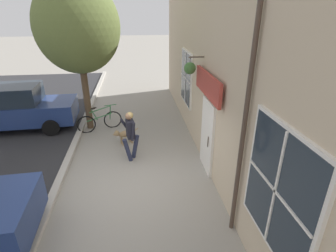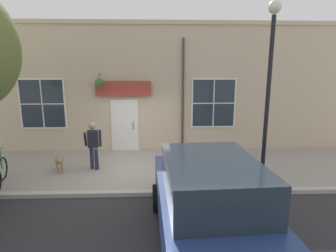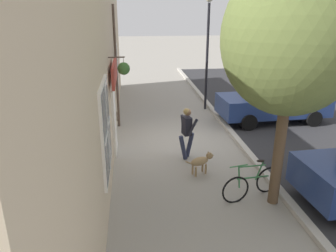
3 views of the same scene
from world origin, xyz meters
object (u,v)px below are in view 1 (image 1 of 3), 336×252
object	(u,v)px
dog_on_leash	(125,134)
leaning_bicycle	(100,121)
parked_car_nearest_curb	(15,108)
pedestrian_walking	(130,132)
street_tree_by_curb	(77,30)

from	to	relation	value
dog_on_leash	leaning_bicycle	size ratio (longest dim) A/B	0.55
leaning_bicycle	parked_car_nearest_curb	world-z (taller)	parked_car_nearest_curb
pedestrian_walking	leaning_bicycle	xyz separation A→B (m)	(1.22, -2.39, -0.57)
dog_on_leash	parked_car_nearest_curb	bearing A→B (deg)	-24.06
dog_on_leash	street_tree_by_curb	size ratio (longest dim) A/B	0.17
pedestrian_walking	parked_car_nearest_curb	size ratio (longest dim) A/B	0.36
street_tree_by_curb	parked_car_nearest_curb	size ratio (longest dim) A/B	1.24
dog_on_leash	parked_car_nearest_curb	distance (m)	4.60
parked_car_nearest_curb	street_tree_by_curb	bearing A→B (deg)	174.29
dog_on_leash	leaning_bicycle	distance (m)	1.65
dog_on_leash	parked_car_nearest_curb	size ratio (longest dim) A/B	0.21
parked_car_nearest_curb	pedestrian_walking	bearing A→B (deg)	146.43
pedestrian_walking	leaning_bicycle	size ratio (longest dim) A/B	0.96
pedestrian_walking	leaning_bicycle	world-z (taller)	pedestrian_walking
street_tree_by_curb	pedestrian_walking	bearing A→B (deg)	122.14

